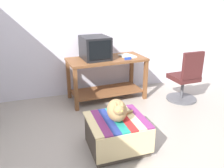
% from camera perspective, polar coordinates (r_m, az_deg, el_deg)
% --- Properties ---
extents(ground_plane, '(14.00, 14.00, 0.00)m').
position_cam_1_polar(ground_plane, '(2.82, 4.86, -16.46)').
color(ground_plane, '#9E9389').
extents(back_wall, '(8.00, 0.10, 2.60)m').
position_cam_1_polar(back_wall, '(4.23, -6.05, 14.95)').
color(back_wall, silver).
rests_on(back_wall, ground_plane).
extents(desk, '(1.34, 0.69, 0.73)m').
position_cam_1_polar(desk, '(4.02, -1.31, 3.07)').
color(desk, brown).
rests_on(desk, ground_plane).
extents(tv_monitor, '(0.46, 0.53, 0.37)m').
position_cam_1_polar(tv_monitor, '(3.89, -4.17, 8.79)').
color(tv_monitor, black).
rests_on(tv_monitor, desk).
extents(keyboard, '(0.42, 0.20, 0.02)m').
position_cam_1_polar(keyboard, '(3.77, -3.08, 5.77)').
color(keyboard, black).
rests_on(keyboard, desk).
extents(book, '(0.25, 0.33, 0.03)m').
position_cam_1_polar(book, '(4.05, 3.83, 6.83)').
color(book, white).
rests_on(book, desk).
extents(ottoman_with_blanket, '(0.66, 0.63, 0.38)m').
position_cam_1_polar(ottoman_with_blanket, '(2.79, 1.14, -12.05)').
color(ottoman_with_blanket, '#4C4238').
rests_on(ottoman_with_blanket, ground_plane).
extents(cat, '(0.38, 0.37, 0.29)m').
position_cam_1_polar(cat, '(2.62, 1.28, -6.42)').
color(cat, '#9E7A4C').
rests_on(cat, ottoman_with_blanket).
extents(office_chair, '(0.52, 0.52, 0.89)m').
position_cam_1_polar(office_chair, '(4.14, 17.55, 1.00)').
color(office_chair, '#4C4C51').
rests_on(office_chair, ground_plane).
extents(stapler, '(0.11, 0.04, 0.04)m').
position_cam_1_polar(stapler, '(3.87, 3.90, 6.27)').
color(stapler, '#2342B7').
rests_on(stapler, desk).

